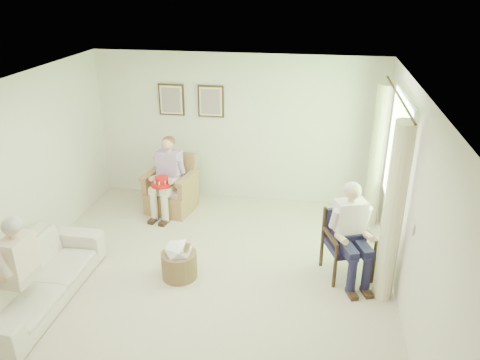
{
  "coord_description": "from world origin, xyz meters",
  "views": [
    {
      "loc": [
        1.36,
        -4.94,
        3.77
      ],
      "look_at": [
        0.32,
        1.15,
        1.05
      ],
      "focal_mm": 35.0,
      "sensor_mm": 36.0,
      "label": 1
    }
  ],
  "objects_px": {
    "person_wicker": "(168,172)",
    "person_dark": "(351,227)",
    "hatbox": "(179,259)",
    "person_sofa": "(14,263)",
    "wicker_armchair": "(172,193)",
    "red_hat": "(162,182)",
    "wood_armchair": "(348,240)",
    "sofa": "(35,279)"
  },
  "relations": [
    {
      "from": "person_dark",
      "to": "person_sofa",
      "type": "distance_m",
      "value": 4.1
    },
    {
      "from": "wood_armchair",
      "to": "person_dark",
      "type": "height_order",
      "value": "person_dark"
    },
    {
      "from": "person_dark",
      "to": "hatbox",
      "type": "height_order",
      "value": "person_dark"
    },
    {
      "from": "red_hat",
      "to": "hatbox",
      "type": "height_order",
      "value": "red_hat"
    },
    {
      "from": "person_wicker",
      "to": "red_hat",
      "type": "xyz_separation_m",
      "value": [
        -0.05,
        -0.2,
        -0.1
      ]
    },
    {
      "from": "red_hat",
      "to": "wood_armchair",
      "type": "bearing_deg",
      "value": -19.66
    },
    {
      "from": "person_wicker",
      "to": "wood_armchair",
      "type": "bearing_deg",
      "value": -13.38
    },
    {
      "from": "wicker_armchair",
      "to": "person_wicker",
      "type": "height_order",
      "value": "person_wicker"
    },
    {
      "from": "wood_armchair",
      "to": "wicker_armchair",
      "type": "bearing_deg",
      "value": 134.24
    },
    {
      "from": "wicker_armchair",
      "to": "person_dark",
      "type": "distance_m",
      "value": 3.33
    },
    {
      "from": "sofa",
      "to": "person_dark",
      "type": "xyz_separation_m",
      "value": [
        3.84,
        1.15,
        0.45
      ]
    },
    {
      "from": "wood_armchair",
      "to": "person_wicker",
      "type": "distance_m",
      "value": 3.19
    },
    {
      "from": "person_dark",
      "to": "person_sofa",
      "type": "height_order",
      "value": "person_dark"
    },
    {
      "from": "person_sofa",
      "to": "red_hat",
      "type": "bearing_deg",
      "value": 164.58
    },
    {
      "from": "sofa",
      "to": "person_wicker",
      "type": "bearing_deg",
      "value": -19.76
    },
    {
      "from": "red_hat",
      "to": "person_sofa",
      "type": "bearing_deg",
      "value": -108.27
    },
    {
      "from": "wood_armchair",
      "to": "person_sofa",
      "type": "xyz_separation_m",
      "value": [
        -3.84,
        -1.6,
        0.25
      ]
    },
    {
      "from": "sofa",
      "to": "person_wicker",
      "type": "relative_size",
      "value": 1.66
    },
    {
      "from": "person_wicker",
      "to": "red_hat",
      "type": "bearing_deg",
      "value": -92.44
    },
    {
      "from": "wicker_armchair",
      "to": "red_hat",
      "type": "bearing_deg",
      "value": -87.7
    },
    {
      "from": "person_sofa",
      "to": "hatbox",
      "type": "distance_m",
      "value": 1.99
    },
    {
      "from": "wicker_armchair",
      "to": "person_dark",
      "type": "height_order",
      "value": "person_dark"
    },
    {
      "from": "person_wicker",
      "to": "hatbox",
      "type": "bearing_deg",
      "value": -58.68
    },
    {
      "from": "wicker_armchair",
      "to": "person_sofa",
      "type": "bearing_deg",
      "value": -97.11
    },
    {
      "from": "sofa",
      "to": "person_dark",
      "type": "distance_m",
      "value": 4.03
    },
    {
      "from": "person_wicker",
      "to": "wicker_armchair",
      "type": "bearing_deg",
      "value": 100.04
    },
    {
      "from": "wicker_armchair",
      "to": "red_hat",
      "type": "xyz_separation_m",
      "value": [
        -0.05,
        -0.33,
        0.35
      ]
    },
    {
      "from": "sofa",
      "to": "hatbox",
      "type": "bearing_deg",
      "value": -64.24
    },
    {
      "from": "wood_armchair",
      "to": "sofa",
      "type": "xyz_separation_m",
      "value": [
        -3.84,
        -1.3,
        -0.17
      ]
    },
    {
      "from": "person_wicker",
      "to": "person_dark",
      "type": "height_order",
      "value": "person_dark"
    },
    {
      "from": "wicker_armchair",
      "to": "red_hat",
      "type": "height_order",
      "value": "wicker_armchair"
    },
    {
      "from": "red_hat",
      "to": "person_wicker",
      "type": "bearing_deg",
      "value": 77.52
    },
    {
      "from": "wood_armchair",
      "to": "sofa",
      "type": "bearing_deg",
      "value": 178.51
    },
    {
      "from": "person_wicker",
      "to": "person_sofa",
      "type": "relative_size",
      "value": 1.02
    },
    {
      "from": "person_dark",
      "to": "red_hat",
      "type": "bearing_deg",
      "value": 137.57
    },
    {
      "from": "wicker_armchair",
      "to": "red_hat",
      "type": "distance_m",
      "value": 0.49
    },
    {
      "from": "person_dark",
      "to": "red_hat",
      "type": "relative_size",
      "value": 3.72
    },
    {
      "from": "wood_armchair",
      "to": "person_dark",
      "type": "relative_size",
      "value": 0.68
    },
    {
      "from": "sofa",
      "to": "hatbox",
      "type": "xyz_separation_m",
      "value": [
        1.62,
        0.78,
        -0.04
      ]
    },
    {
      "from": "wicker_armchair",
      "to": "wood_armchair",
      "type": "relative_size",
      "value": 1.08
    },
    {
      "from": "person_dark",
      "to": "red_hat",
      "type": "distance_m",
      "value": 3.2
    },
    {
      "from": "wood_armchair",
      "to": "person_sofa",
      "type": "relative_size",
      "value": 0.7
    }
  ]
}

